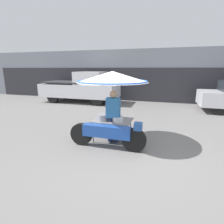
{
  "coord_description": "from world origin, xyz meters",
  "views": [
    {
      "loc": [
        0.88,
        -4.13,
        2.11
      ],
      "look_at": [
        -0.51,
        0.58,
        0.89
      ],
      "focal_mm": 28.0,
      "sensor_mm": 36.0,
      "label": 1
    }
  ],
  "objects": [
    {
      "name": "vendor_person",
      "position": [
        -0.45,
        0.49,
        0.85
      ],
      "size": [
        0.38,
        0.22,
        1.53
      ],
      "color": "navy",
      "rests_on": "ground"
    },
    {
      "name": "ground_plane",
      "position": [
        0.0,
        0.0,
        0.0
      ],
      "size": [
        36.0,
        36.0,
        0.0
      ],
      "primitive_type": "plane",
      "color": "slate"
    },
    {
      "name": "vendor_motorcycle_cart",
      "position": [
        -0.51,
        0.56,
        1.61
      ],
      "size": [
        2.13,
        2.01,
        2.05
      ],
      "color": "black",
      "rests_on": "ground"
    },
    {
      "name": "shopfront_building",
      "position": [
        0.0,
        8.47,
        1.66
      ],
      "size": [
        28.0,
        2.06,
        3.35
      ],
      "color": "gray",
      "rests_on": "ground"
    },
    {
      "name": "pickup_truck",
      "position": [
        -4.16,
        6.03,
        0.93
      ],
      "size": [
        4.97,
        1.8,
        1.93
      ],
      "color": "black",
      "rests_on": "ground"
    }
  ]
}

